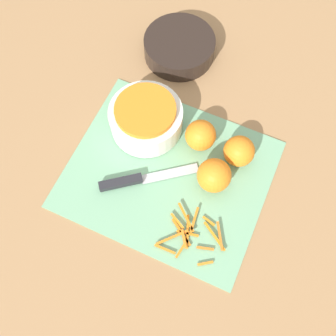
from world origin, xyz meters
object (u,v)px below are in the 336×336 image
object	(u,v)px
orange_right	(214,175)
orange_back	(201,135)
bowl_speckled	(146,118)
orange_left	(239,151)
knife	(132,180)
bowl_dark	(179,47)

from	to	relation	value
orange_right	orange_back	distance (m)	0.10
bowl_speckled	orange_left	xyz separation A→B (m)	(0.23, 0.01, -0.00)
knife	bowl_speckled	bearing A→B (deg)	64.61
bowl_dark	orange_back	xyz separation A→B (m)	(0.15, -0.22, 0.02)
bowl_speckled	orange_right	xyz separation A→B (m)	(0.20, -0.07, -0.00)
orange_right	orange_back	xyz separation A→B (m)	(-0.07, 0.08, -0.00)
knife	orange_right	xyz separation A→B (m)	(0.17, 0.07, 0.03)
knife	orange_right	world-z (taller)	orange_right
bowl_speckled	orange_back	distance (m)	0.13
knife	orange_back	distance (m)	0.19
bowl_speckled	orange_right	world-z (taller)	bowl_speckled
knife	orange_right	size ratio (longest dim) A/B	2.56
knife	orange_back	bearing A→B (deg)	19.05
orange_left	orange_back	distance (m)	0.09
bowl_dark	orange_left	xyz separation A→B (m)	(0.25, -0.23, 0.02)
orange_left	bowl_dark	bearing A→B (deg)	137.25
orange_back	bowl_dark	bearing A→B (deg)	123.79
bowl_speckled	bowl_dark	size ratio (longest dim) A/B	0.93
bowl_speckled	bowl_dark	world-z (taller)	bowl_speckled
orange_left	orange_back	bearing A→B (deg)	179.04
bowl_dark	orange_back	distance (m)	0.27
knife	bowl_dark	bearing A→B (deg)	59.77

